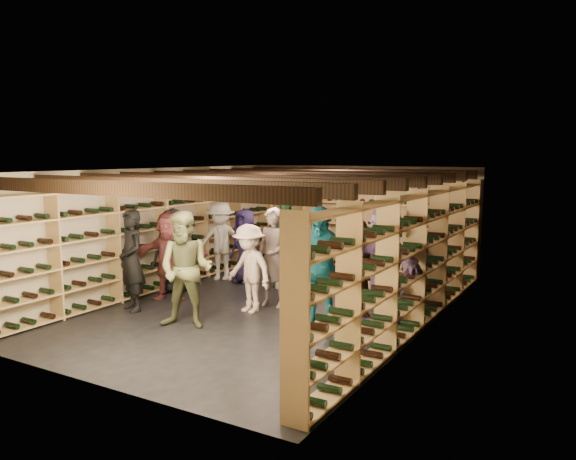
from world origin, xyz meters
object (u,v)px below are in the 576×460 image
at_px(person_3, 249,269).
at_px(person_12, 416,263).
at_px(crate_stack_left, 306,263).
at_px(person_6, 245,246).
at_px(person_10, 285,241).
at_px(person_2, 186,270).
at_px(person_7, 273,257).
at_px(person_4, 319,267).
at_px(person_11, 384,266).
at_px(crate_stack_right, 298,272).
at_px(person_9, 221,241).
at_px(crate_loose, 370,285).
at_px(person_8, 359,269).
at_px(person_5, 169,255).
at_px(person_1, 131,261).
at_px(person_0, 174,250).

distance_m(person_3, person_12, 2.96).
bearing_deg(crate_stack_left, person_6, -152.20).
height_order(person_3, person_10, person_10).
xyz_separation_m(person_2, person_6, (-0.95, 2.98, -0.13)).
xyz_separation_m(person_3, person_7, (0.16, 0.53, 0.12)).
height_order(person_2, person_12, person_2).
bearing_deg(person_4, crate_stack_left, 114.50).
height_order(person_7, person_12, person_7).
bearing_deg(person_12, person_11, -104.60).
distance_m(crate_stack_right, person_9, 1.93).
xyz_separation_m(crate_loose, person_6, (-2.47, -0.78, 0.69)).
bearing_deg(person_7, person_8, 1.71).
xyz_separation_m(person_9, person_11, (4.20, -1.39, 0.11)).
distance_m(person_3, person_11, 2.29).
distance_m(person_5, person_11, 4.02).
xyz_separation_m(crate_stack_left, person_3, (0.18, -2.39, 0.33)).
height_order(crate_loose, person_10, person_10).
bearing_deg(crate_loose, person_2, -112.05).
height_order(crate_stack_left, person_10, person_10).
bearing_deg(person_7, person_5, -165.80).
distance_m(crate_loose, person_10, 1.90).
distance_m(crate_stack_left, person_4, 3.07).
height_order(crate_stack_left, person_2, person_2).
xyz_separation_m(person_1, person_12, (4.09, 2.79, -0.11)).
bearing_deg(person_10, crate_stack_left, 72.30).
xyz_separation_m(person_4, person_11, (0.83, 0.58, -0.00)).
relative_size(person_2, person_7, 1.04).
bearing_deg(person_1, person_11, 40.44).
xyz_separation_m(crate_stack_left, person_6, (-1.13, -0.60, 0.35)).
distance_m(person_2, person_4, 2.04).
bearing_deg(person_10, person_6, -172.47).
distance_m(person_4, person_9, 3.90).
bearing_deg(person_1, person_12, 56.47).
xyz_separation_m(crate_stack_left, person_11, (2.43, -1.98, 0.52)).
xyz_separation_m(crate_stack_right, person_1, (-1.71, -2.79, 0.53)).
bearing_deg(person_0, person_2, -65.11).
bearing_deg(crate_stack_left, person_5, -123.04).
distance_m(person_0, person_8, 3.81).
xyz_separation_m(person_2, person_12, (2.67, 3.05, -0.15)).
relative_size(person_1, person_10, 0.92).
bearing_deg(person_6, person_0, -105.09).
bearing_deg(person_11, person_5, -148.92).
relative_size(person_6, person_10, 0.82).
relative_size(crate_stack_left, person_2, 0.47).
distance_m(person_1, person_2, 1.45).
relative_size(person_4, person_6, 1.23).
bearing_deg(person_7, person_12, 30.00).
height_order(person_1, person_4, person_4).
bearing_deg(crate_stack_right, person_0, -144.08).
bearing_deg(crate_loose, person_3, -114.24).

